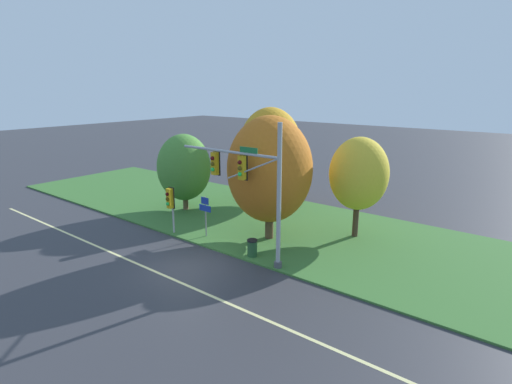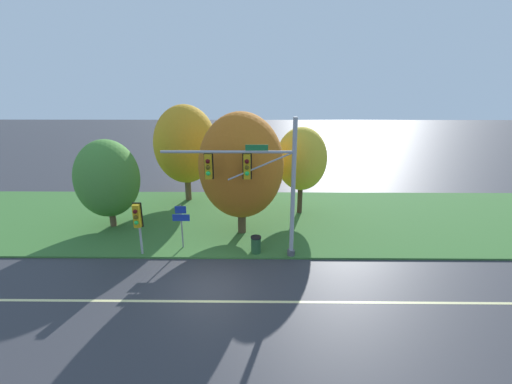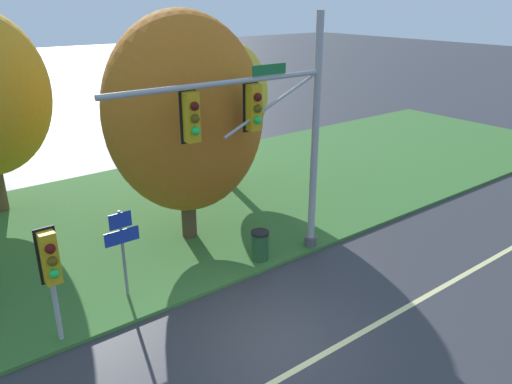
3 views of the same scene
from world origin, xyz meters
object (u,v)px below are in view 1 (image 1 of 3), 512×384
tree_left_of_mast (270,147)px  trash_bin (252,248)px  traffic_signal_mast (250,181)px  tree_mid_verge (359,174)px  tree_behind_signpost (270,170)px  tree_nearest_road (184,167)px  pedestrian_signal_near_kerb (170,201)px  route_sign_post (205,210)px

tree_left_of_mast → trash_bin: (5.41, -8.97, -3.90)m
traffic_signal_mast → tree_mid_verge: 7.10m
tree_behind_signpost → trash_bin: 4.67m
tree_mid_verge → tree_nearest_road: bearing=-168.1°
pedestrian_signal_near_kerb → route_sign_post: (2.02, 0.95, -0.46)m
route_sign_post → tree_nearest_road: bearing=149.5°
traffic_signal_mast → tree_left_of_mast: 10.76m
route_sign_post → tree_left_of_mast: bearing=99.2°
route_sign_post → tree_nearest_road: 6.13m
traffic_signal_mast → route_sign_post: 4.97m
pedestrian_signal_near_kerb → trash_bin: bearing=3.4°
pedestrian_signal_near_kerb → tree_nearest_road: (-3.10, 3.96, 1.06)m
traffic_signal_mast → tree_behind_signpost: (-0.99, 3.00, -0.05)m
route_sign_post → pedestrian_signal_near_kerb: bearing=-154.8°
tree_nearest_road → traffic_signal_mast: bearing=-22.7°
tree_mid_verge → traffic_signal_mast: bearing=-114.3°
pedestrian_signal_near_kerb → tree_behind_signpost: bearing=30.7°
traffic_signal_mast → route_sign_post: size_ratio=2.91×
tree_left_of_mast → tree_mid_verge: bearing=-18.3°
route_sign_post → tree_behind_signpost: size_ratio=0.34×
pedestrian_signal_near_kerb → route_sign_post: pedestrian_signal_near_kerb is taller
tree_left_of_mast → trash_bin: tree_left_of_mast is taller
route_sign_post → tree_behind_signpost: (3.17, 2.13, 2.54)m
tree_nearest_road → pedestrian_signal_near_kerb: bearing=-51.9°
tree_nearest_road → trash_bin: 10.22m
route_sign_post → tree_left_of_mast: (-1.35, 8.37, 2.75)m
tree_left_of_mast → tree_behind_signpost: size_ratio=1.01×
pedestrian_signal_near_kerb → tree_nearest_road: 5.14m
tree_behind_signpost → traffic_signal_mast: bearing=-71.8°
route_sign_post → tree_behind_signpost: bearing=33.9°
tree_left_of_mast → traffic_signal_mast: bearing=-59.2°
tree_mid_verge → trash_bin: tree_mid_verge is taller
tree_behind_signpost → trash_bin: tree_behind_signpost is taller
tree_nearest_road → tree_mid_verge: bearing=11.9°
route_sign_post → trash_bin: (4.06, -0.59, -1.15)m
pedestrian_signal_near_kerb → route_sign_post: 2.27m
traffic_signal_mast → tree_left_of_mast: tree_left_of_mast is taller
tree_behind_signpost → tree_mid_verge: tree_behind_signpost is taller
trash_bin → route_sign_post: bearing=171.7°
tree_nearest_road → tree_mid_verge: 12.49m
tree_mid_verge → trash_bin: (-3.02, -6.18, -3.37)m
route_sign_post → trash_bin: route_sign_post is taller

